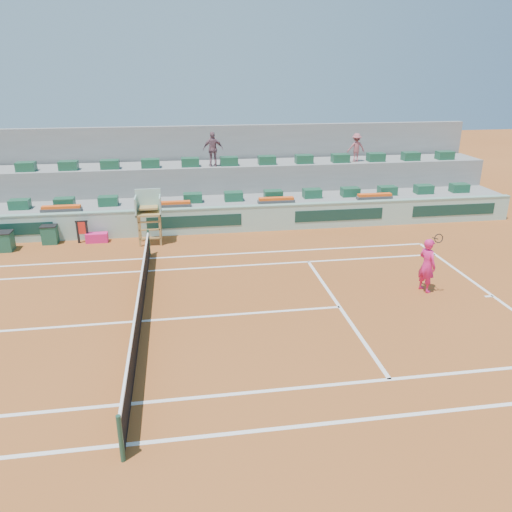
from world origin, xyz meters
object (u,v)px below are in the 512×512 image
(player_bag, at_px, (97,238))
(tennis_player, at_px, (427,265))
(umpire_chair, at_px, (149,209))
(drink_cooler_a, at_px, (50,234))

(player_bag, height_order, tennis_player, tennis_player)
(tennis_player, bearing_deg, umpire_chair, 145.48)
(umpire_chair, xyz_separation_m, drink_cooler_a, (-4.43, 0.58, -1.12))
(drink_cooler_a, xyz_separation_m, tennis_player, (14.17, -7.28, 0.55))
(player_bag, relative_size, drink_cooler_a, 1.14)
(player_bag, distance_m, drink_cooler_a, 2.04)
(drink_cooler_a, bearing_deg, umpire_chair, -7.52)
(player_bag, bearing_deg, tennis_player, -30.49)
(player_bag, relative_size, umpire_chair, 0.40)
(umpire_chair, relative_size, tennis_player, 1.05)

